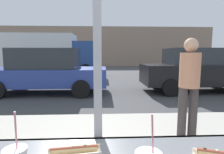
# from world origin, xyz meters

# --- Properties ---
(ground_plane) EXTENTS (60.00, 60.00, 0.00)m
(ground_plane) POSITION_xyz_m (0.00, 8.00, 0.00)
(ground_plane) COLOR #424244
(sidewalk_strip) EXTENTS (16.00, 2.80, 0.15)m
(sidewalk_strip) POSITION_xyz_m (0.00, 1.60, 0.07)
(sidewalk_strip) COLOR #B2ADA3
(sidewalk_strip) RESTS_ON ground
(window_wall) EXTENTS (2.89, 0.20, 2.90)m
(window_wall) POSITION_xyz_m (0.00, 0.08, 1.81)
(window_wall) COLOR #56544F
(window_wall) RESTS_ON ground
(building_facade_far) EXTENTS (28.00, 1.20, 4.97)m
(building_facade_far) POSITION_xyz_m (0.00, 22.63, 2.48)
(building_facade_far) COLOR gray
(building_facade_far) RESTS_ON ground
(hotdog_tray_near) EXTENTS (0.29, 0.12, 0.05)m
(hotdog_tray_near) POSITION_xyz_m (-0.12, -0.16, 1.02)
(hotdog_tray_near) COLOR beige
(hotdog_tray_near) RESTS_ON window_counter
(parked_car_blue) EXTENTS (4.63, 2.06, 1.74)m
(parked_car_blue) POSITION_xyz_m (-2.19, 6.12, 0.88)
(parked_car_blue) COLOR #283D93
(parked_car_blue) RESTS_ON ground
(parked_car_black) EXTENTS (4.40, 1.89, 1.76)m
(parked_car_black) POSITION_xyz_m (3.81, 6.12, 0.89)
(parked_car_black) COLOR black
(parked_car_black) RESTS_ON ground
(box_truck) EXTENTS (6.21, 2.44, 2.83)m
(box_truck) POSITION_xyz_m (-3.42, 11.54, 1.56)
(box_truck) COLOR silver
(box_truck) RESTS_ON ground
(pedestrian) EXTENTS (0.32, 0.32, 1.63)m
(pedestrian) POSITION_xyz_m (1.42, 1.79, 1.08)
(pedestrian) COLOR #3C3434
(pedestrian) RESTS_ON sidewalk_strip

